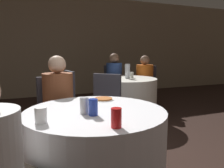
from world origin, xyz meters
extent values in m
cube|color=gray|center=(0.00, 4.70, 1.40)|extent=(16.00, 0.06, 2.80)
cylinder|color=silver|center=(-0.24, 0.03, 0.38)|extent=(1.13, 1.13, 0.75)
cylinder|color=white|center=(0.92, 1.94, 0.38)|extent=(1.11, 1.11, 0.75)
cube|color=#383842|center=(-0.41, 0.90, 0.44)|extent=(0.47, 0.47, 0.04)
cube|color=#383842|center=(-0.45, 1.08, 0.69)|extent=(0.38, 0.12, 0.47)
cylinder|color=#333338|center=(-0.21, 0.77, 0.21)|extent=(0.03, 0.03, 0.42)
cylinder|color=#333338|center=(-0.54, 0.70, 0.21)|extent=(0.03, 0.03, 0.42)
cylinder|color=#333338|center=(-0.28, 1.10, 0.21)|extent=(0.03, 0.03, 0.42)
cylinder|color=#333338|center=(-0.61, 1.03, 0.21)|extent=(0.03, 0.03, 0.42)
cube|color=#383842|center=(0.38, 1.25, 0.44)|extent=(0.56, 0.56, 0.04)
cube|color=#383842|center=(0.26, 1.11, 0.69)|extent=(0.33, 0.28, 0.47)
cylinder|color=#333338|center=(0.35, 1.49, 0.21)|extent=(0.03, 0.03, 0.42)
cylinder|color=#333338|center=(0.61, 1.28, 0.21)|extent=(0.03, 0.03, 0.42)
cylinder|color=#333338|center=(0.14, 1.23, 0.21)|extent=(0.03, 0.03, 0.42)
cylinder|color=#333338|center=(0.40, 1.01, 0.21)|extent=(0.03, 0.03, 0.42)
cube|color=#383842|center=(1.62, 2.47, 0.44)|extent=(0.56, 0.56, 0.04)
cube|color=#383842|center=(1.76, 2.58, 0.69)|extent=(0.27, 0.33, 0.47)
cylinder|color=#333338|center=(1.59, 2.23, 0.21)|extent=(0.03, 0.03, 0.42)
cylinder|color=#333338|center=(1.38, 2.50, 0.21)|extent=(0.03, 0.03, 0.42)
cylinder|color=#333338|center=(1.86, 2.44, 0.21)|extent=(0.03, 0.03, 0.42)
cylinder|color=#333338|center=(1.65, 2.71, 0.21)|extent=(0.03, 0.03, 0.42)
cube|color=#383842|center=(0.06, 1.81, 0.44)|extent=(0.45, 0.45, 0.04)
cube|color=#383842|center=(-0.12, 1.78, 0.69)|extent=(0.10, 0.38, 0.47)
cylinder|color=#333338|center=(0.20, 2.00, 0.21)|extent=(0.03, 0.03, 0.42)
cylinder|color=#333338|center=(0.25, 1.67, 0.21)|extent=(0.03, 0.03, 0.42)
cylinder|color=#333338|center=(-0.14, 1.95, 0.21)|extent=(0.03, 0.03, 0.42)
cylinder|color=#333338|center=(-0.09, 1.62, 0.21)|extent=(0.03, 0.03, 0.42)
cube|color=#383842|center=(1.05, 2.80, 0.44)|extent=(0.45, 0.45, 0.04)
cube|color=#383842|center=(1.08, 2.98, 0.69)|extent=(0.38, 0.10, 0.47)
cylinder|color=#333338|center=(1.19, 2.61, 0.21)|extent=(0.03, 0.03, 0.42)
cylinder|color=#333338|center=(0.86, 2.66, 0.21)|extent=(0.03, 0.03, 0.42)
cylinder|color=#333338|center=(1.24, 2.95, 0.21)|extent=(0.03, 0.03, 0.42)
cylinder|color=#333338|center=(0.91, 3.00, 0.21)|extent=(0.03, 0.03, 0.42)
cylinder|color=#4C4238|center=(1.02, 2.59, 0.23)|extent=(0.24, 0.24, 0.46)
cube|color=#4C4238|center=(1.03, 2.69, 0.51)|extent=(0.37, 0.36, 0.12)
cylinder|color=#33519E|center=(1.05, 2.80, 0.72)|extent=(0.34, 0.34, 0.53)
sphere|color=#997056|center=(1.05, 2.80, 1.09)|extent=(0.21, 0.21, 0.21)
cylinder|color=#282828|center=(1.44, 2.34, 0.23)|extent=(0.24, 0.24, 0.46)
cube|color=#282828|center=(1.53, 2.40, 0.51)|extent=(0.46, 0.47, 0.12)
cylinder|color=orange|center=(1.62, 2.47, 0.71)|extent=(0.36, 0.36, 0.50)
sphere|color=#997056|center=(1.62, 2.47, 1.06)|extent=(0.20, 0.20, 0.20)
cylinder|color=black|center=(-0.37, 0.68, 0.23)|extent=(0.24, 0.24, 0.46)
cube|color=black|center=(-0.39, 0.79, 0.51)|extent=(0.38, 0.38, 0.12)
cylinder|color=brown|center=(-0.41, 0.90, 0.72)|extent=(0.34, 0.34, 0.53)
sphere|color=#DBB293|center=(-0.41, 0.90, 1.08)|extent=(0.20, 0.20, 0.20)
cylinder|color=white|center=(-0.05, 0.37, 0.76)|extent=(0.21, 0.21, 0.01)
cylinder|color=#B25B23|center=(-0.05, 0.37, 0.77)|extent=(0.17, 0.17, 0.01)
cylinder|color=silver|center=(-0.34, -0.04, 0.82)|extent=(0.07, 0.07, 0.12)
cylinder|color=red|center=(-0.24, -0.41, 0.82)|extent=(0.07, 0.07, 0.12)
cylinder|color=#1E38A5|center=(-0.29, -0.11, 0.82)|extent=(0.07, 0.07, 0.12)
cylinder|color=white|center=(-0.66, -0.15, 0.81)|extent=(0.08, 0.08, 0.10)
cylinder|color=silver|center=(0.95, 1.91, 0.88)|extent=(0.09, 0.09, 0.26)
cylinder|color=silver|center=(1.05, 1.96, 0.81)|extent=(0.07, 0.07, 0.10)
camera|label=1|loc=(-0.73, -1.60, 1.21)|focal=35.00mm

